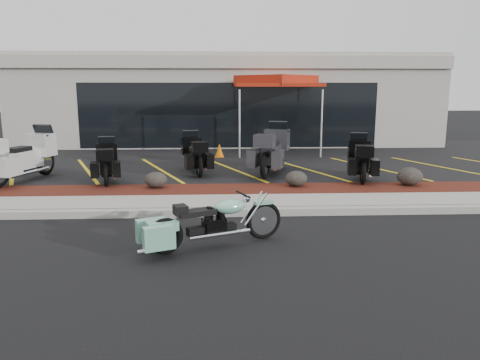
{
  "coord_description": "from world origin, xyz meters",
  "views": [
    {
      "loc": [
        -0.43,
        -8.46,
        2.6
      ],
      "look_at": [
        0.01,
        1.2,
        0.69
      ],
      "focal_mm": 35.0,
      "sensor_mm": 36.0,
      "label": 1
    }
  ],
  "objects_px": {
    "touring_white": "(44,150)",
    "traffic_cone": "(219,150)",
    "popup_canopy": "(276,83)",
    "hero_cruiser": "(264,215)"
  },
  "relations": [
    {
      "from": "hero_cruiser",
      "to": "touring_white",
      "type": "relative_size",
      "value": 1.0
    },
    {
      "from": "hero_cruiser",
      "to": "traffic_cone",
      "type": "height_order",
      "value": "hero_cruiser"
    },
    {
      "from": "traffic_cone",
      "to": "popup_canopy",
      "type": "bearing_deg",
      "value": 29.69
    },
    {
      "from": "hero_cruiser",
      "to": "traffic_cone",
      "type": "bearing_deg",
      "value": 72.11
    },
    {
      "from": "touring_white",
      "to": "traffic_cone",
      "type": "distance_m",
      "value": 6.0
    },
    {
      "from": "touring_white",
      "to": "traffic_cone",
      "type": "relative_size",
      "value": 5.09
    },
    {
      "from": "touring_white",
      "to": "popup_canopy",
      "type": "xyz_separation_m",
      "value": [
        7.13,
        4.58,
        1.92
      ]
    },
    {
      "from": "hero_cruiser",
      "to": "touring_white",
      "type": "xyz_separation_m",
      "value": [
        -5.69,
        5.57,
        0.43
      ]
    },
    {
      "from": "popup_canopy",
      "to": "traffic_cone",
      "type": "bearing_deg",
      "value": -156.59
    },
    {
      "from": "hero_cruiser",
      "to": "popup_canopy",
      "type": "xyz_separation_m",
      "value": [
        1.43,
        10.15,
        2.35
      ]
    }
  ]
}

